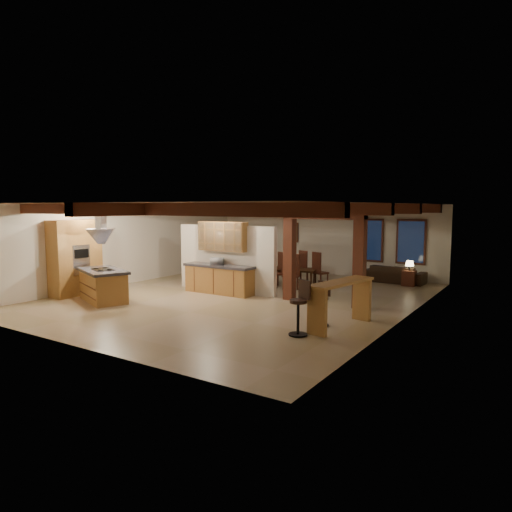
# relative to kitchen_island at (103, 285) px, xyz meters

# --- Properties ---
(ground) EXTENTS (12.00, 12.00, 0.00)m
(ground) POSITION_rel_kitchen_island_xyz_m (3.15, 2.77, -0.49)
(ground) COLOR tan
(ground) RESTS_ON ground
(room_walls) EXTENTS (12.00, 12.00, 12.00)m
(room_walls) POSITION_rel_kitchen_island_xyz_m (3.15, 2.77, 1.29)
(room_walls) COLOR beige
(room_walls) RESTS_ON ground
(ceiling_beams) EXTENTS (10.00, 12.00, 0.28)m
(ceiling_beams) POSITION_rel_kitchen_island_xyz_m (3.15, 2.77, 2.27)
(ceiling_beams) COLOR #432010
(ceiling_beams) RESTS_ON room_walls
(timber_posts) EXTENTS (2.50, 0.30, 2.90)m
(timber_posts) POSITION_rel_kitchen_island_xyz_m (5.65, 3.27, 1.28)
(timber_posts) COLOR #432010
(timber_posts) RESTS_ON ground
(partition_wall) EXTENTS (3.80, 0.18, 2.20)m
(partition_wall) POSITION_rel_kitchen_island_xyz_m (2.15, 3.27, 0.61)
(partition_wall) COLOR beige
(partition_wall) RESTS_ON ground
(pantry_cabinet) EXTENTS (0.67, 1.60, 2.40)m
(pantry_cabinet) POSITION_rel_kitchen_island_xyz_m (-1.52, 0.17, 0.71)
(pantry_cabinet) COLOR olive
(pantry_cabinet) RESTS_ON ground
(back_counter) EXTENTS (2.50, 0.66, 0.94)m
(back_counter) POSITION_rel_kitchen_island_xyz_m (2.15, 2.88, -0.01)
(back_counter) COLOR olive
(back_counter) RESTS_ON ground
(upper_display_cabinet) EXTENTS (1.80, 0.36, 0.95)m
(upper_display_cabinet) POSITION_rel_kitchen_island_xyz_m (2.15, 3.08, 1.36)
(upper_display_cabinet) COLOR olive
(upper_display_cabinet) RESTS_ON partition_wall
(range_hood) EXTENTS (1.10, 1.10, 1.40)m
(range_hood) POSITION_rel_kitchen_island_xyz_m (0.00, -0.00, 1.29)
(range_hood) COLOR silver
(range_hood) RESTS_ON room_walls
(back_windows) EXTENTS (2.70, 0.07, 1.70)m
(back_windows) POSITION_rel_kitchen_island_xyz_m (5.95, 8.70, 1.01)
(back_windows) COLOR #432010
(back_windows) RESTS_ON room_walls
(framed_art) EXTENTS (0.65, 0.05, 0.85)m
(framed_art) POSITION_rel_kitchen_island_xyz_m (1.65, 8.70, 1.21)
(framed_art) COLOR #432010
(framed_art) RESTS_ON room_walls
(recessed_cans) EXTENTS (3.16, 2.46, 0.03)m
(recessed_cans) POSITION_rel_kitchen_island_xyz_m (0.61, 0.83, 2.38)
(recessed_cans) COLOR silver
(recessed_cans) RESTS_ON room_walls
(kitchen_island) EXTENTS (2.20, 1.70, 0.97)m
(kitchen_island) POSITION_rel_kitchen_island_xyz_m (0.00, 0.00, 0.00)
(kitchen_island) COLOR olive
(kitchen_island) RESTS_ON ground
(dining_table) EXTENTS (1.85, 1.31, 0.59)m
(dining_table) POSITION_rel_kitchen_island_xyz_m (3.38, 5.62, -0.19)
(dining_table) COLOR #3C210F
(dining_table) RESTS_ON ground
(sofa) EXTENTS (2.20, 0.95, 0.63)m
(sofa) POSITION_rel_kitchen_island_xyz_m (6.34, 8.14, -0.17)
(sofa) COLOR black
(sofa) RESTS_ON ground
(microwave) EXTENTS (0.48, 0.40, 0.23)m
(microwave) POSITION_rel_kitchen_island_xyz_m (2.07, 2.88, 0.57)
(microwave) COLOR #B6B6BB
(microwave) RESTS_ON back_counter
(bar_counter) EXTENTS (0.90, 2.16, 1.10)m
(bar_counter) POSITION_rel_kitchen_island_xyz_m (7.12, 1.07, 0.25)
(bar_counter) COLOR olive
(bar_counter) RESTS_ON ground
(side_table) EXTENTS (0.45, 0.45, 0.55)m
(side_table) POSITION_rel_kitchen_island_xyz_m (6.98, 7.70, -0.21)
(side_table) COLOR #432010
(side_table) RESTS_ON ground
(table_lamp) EXTENTS (0.31, 0.31, 0.36)m
(table_lamp) POSITION_rel_kitchen_island_xyz_m (6.98, 7.70, 0.31)
(table_lamp) COLOR black
(table_lamp) RESTS_ON side_table
(bar_stool_a) EXTENTS (0.45, 0.46, 1.21)m
(bar_stool_a) POSITION_rel_kitchen_island_xyz_m (6.61, -0.03, 0.13)
(bar_stool_a) COLOR black
(bar_stool_a) RESTS_ON ground
(bar_stool_b) EXTENTS (0.37, 0.37, 1.05)m
(bar_stool_b) POSITION_rel_kitchen_island_xyz_m (6.67, 1.00, 0.05)
(bar_stool_b) COLOR black
(bar_stool_b) RESTS_ON ground
(dining_chairs) EXTENTS (2.39, 2.39, 1.22)m
(dining_chairs) POSITION_rel_kitchen_island_xyz_m (3.38, 5.62, 0.13)
(dining_chairs) COLOR #432010
(dining_chairs) RESTS_ON ground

